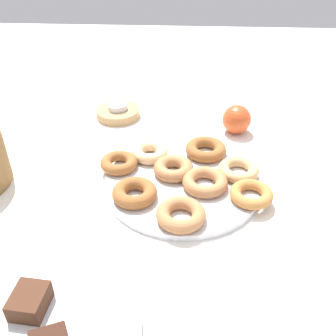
# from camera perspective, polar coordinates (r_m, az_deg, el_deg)

# --- Properties ---
(ground_plane) EXTENTS (2.40, 2.40, 0.00)m
(ground_plane) POSITION_cam_1_polar(r_m,az_deg,el_deg) (0.81, 2.11, -2.55)
(ground_plane) COLOR white
(donut_plate) EXTENTS (0.32, 0.32, 0.01)m
(donut_plate) POSITION_cam_1_polar(r_m,az_deg,el_deg) (0.81, 2.12, -2.18)
(donut_plate) COLOR silver
(donut_plate) RESTS_ON ground_plane
(donut_0) EXTENTS (0.11, 0.11, 0.03)m
(donut_0) POSITION_cam_1_polar(r_m,az_deg,el_deg) (0.82, 0.80, -0.06)
(donut_0) COLOR #B27547
(donut_0) RESTS_ON donut_plate
(donut_1) EXTENTS (0.12, 0.12, 0.03)m
(donut_1) POSITION_cam_1_polar(r_m,az_deg,el_deg) (0.75, -4.91, -3.62)
(donut_1) COLOR #995B2D
(donut_1) RESTS_ON donut_plate
(donut_2) EXTENTS (0.11, 0.11, 0.03)m
(donut_2) POSITION_cam_1_polar(r_m,az_deg,el_deg) (0.88, 5.56, 2.74)
(donut_2) COLOR #995B2D
(donut_2) RESTS_ON donut_plate
(donut_3) EXTENTS (0.08, 0.08, 0.03)m
(donut_3) POSITION_cam_1_polar(r_m,az_deg,el_deg) (0.87, -2.70, 2.30)
(donut_3) COLOR #EABC84
(donut_3) RESTS_ON donut_plate
(donut_4) EXTENTS (0.13, 0.13, 0.02)m
(donut_4) POSITION_cam_1_polar(r_m,az_deg,el_deg) (0.78, 5.44, -2.06)
(donut_4) COLOR #B27547
(donut_4) RESTS_ON donut_plate
(donut_5) EXTENTS (0.11, 0.11, 0.02)m
(donut_5) POSITION_cam_1_polar(r_m,az_deg,el_deg) (0.77, 12.10, -3.76)
(donut_5) COLOR #BC7A3D
(donut_5) RESTS_ON donut_plate
(donut_6) EXTENTS (0.11, 0.11, 0.02)m
(donut_6) POSITION_cam_1_polar(r_m,az_deg,el_deg) (0.84, -7.18, 0.76)
(donut_6) COLOR #995B2D
(donut_6) RESTS_ON donut_plate
(donut_7) EXTENTS (0.09, 0.09, 0.03)m
(donut_7) POSITION_cam_1_polar(r_m,az_deg,el_deg) (0.71, 1.93, -6.82)
(donut_7) COLOR #B27547
(donut_7) RESTS_ON donut_plate
(donut_8) EXTENTS (0.09, 0.09, 0.02)m
(donut_8) POSITION_cam_1_polar(r_m,az_deg,el_deg) (0.83, 10.30, -0.25)
(donut_8) COLOR tan
(donut_8) RESTS_ON donut_plate
(cake_plate) EXTENTS (0.26, 0.26, 0.02)m
(cake_plate) POSITION_cam_1_polar(r_m,az_deg,el_deg) (0.60, -17.16, -22.06)
(cake_plate) COLOR silver
(cake_plate) RESTS_ON ground_plane
(brownie_far) EXTENTS (0.06, 0.05, 0.03)m
(brownie_far) POSITION_cam_1_polar(r_m,az_deg,el_deg) (0.61, -19.60, -17.88)
(brownie_far) COLOR #472819
(brownie_far) RESTS_ON cake_plate
(candle_holder) EXTENTS (0.12, 0.12, 0.02)m
(candle_holder) POSITION_cam_1_polar(r_m,az_deg,el_deg) (1.08, -7.34, 8.01)
(candle_holder) COLOR tan
(candle_holder) RESTS_ON ground_plane
(tealight) EXTENTS (0.05, 0.05, 0.01)m
(tealight) POSITION_cam_1_polar(r_m,az_deg,el_deg) (1.07, -7.41, 8.91)
(tealight) COLOR silver
(tealight) RESTS_ON candle_holder
(apple) EXTENTS (0.07, 0.07, 0.07)m
(apple) POSITION_cam_1_polar(r_m,az_deg,el_deg) (1.00, 10.02, 7.03)
(apple) COLOR #CC4C23
(apple) RESTS_ON ground_plane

